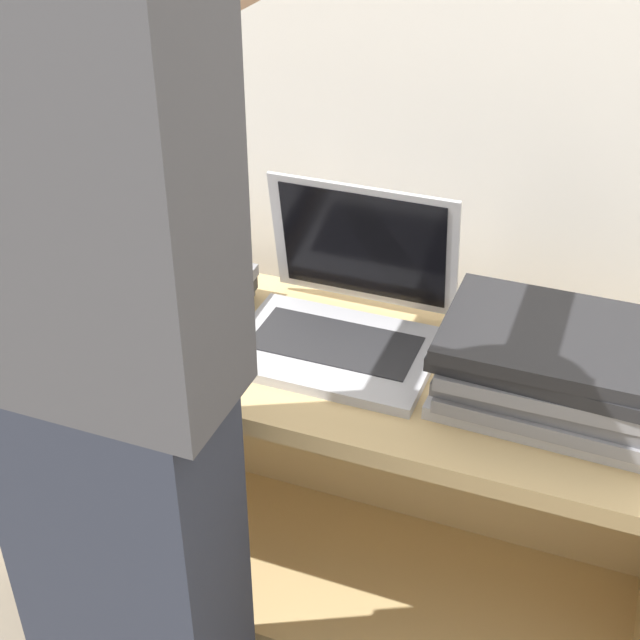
{
  "coord_description": "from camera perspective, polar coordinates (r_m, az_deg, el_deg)",
  "views": [
    {
      "loc": [
        0.47,
        -1.06,
        1.56
      ],
      "look_at": [
        0.0,
        0.16,
        0.72
      ],
      "focal_mm": 50.0,
      "sensor_mm": 36.0,
      "label": 1
    }
  ],
  "objects": [
    {
      "name": "person",
      "position": [
        1.31,
        -13.77,
        -2.81
      ],
      "size": [
        0.4,
        0.53,
        1.64
      ],
      "color": "#2D3342",
      "rests_on": "ground_plane"
    },
    {
      "name": "cart",
      "position": [
        1.91,
        1.42,
        -8.65
      ],
      "size": [
        1.36,
        0.47,
        0.6
      ],
      "color": "tan",
      "rests_on": "ground_plane"
    },
    {
      "name": "laptop_open",
      "position": [
        1.69,
        1.52,
        0.34
      ],
      "size": [
        0.38,
        0.33,
        0.29
      ],
      "color": "#B7B7BC",
      "rests_on": "cart"
    },
    {
      "name": "laptop_stack_right",
      "position": [
        1.57,
        14.91,
        -2.95
      ],
      "size": [
        0.41,
        0.3,
        0.15
      ],
      "color": "#B7B7BC",
      "rests_on": "cart"
    },
    {
      "name": "laptop_stack_left",
      "position": [
        1.82,
        -11.17,
        1.45
      ],
      "size": [
        0.4,
        0.29,
        0.08
      ],
      "color": "slate",
      "rests_on": "cart"
    }
  ]
}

